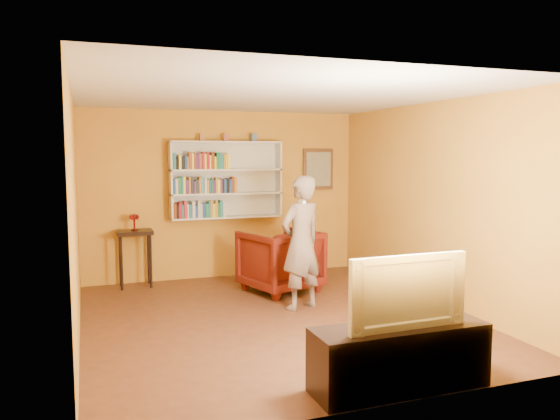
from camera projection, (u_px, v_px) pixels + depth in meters
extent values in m
cube|color=#4C2A18|center=(275.00, 323.00, 6.70)|extent=(5.30, 5.80, 0.12)
cube|color=#B87C22|center=(224.00, 195.00, 8.91)|extent=(5.30, 0.04, 2.70)
cube|color=#B87C22|center=(382.00, 240.00, 4.19)|extent=(5.30, 0.04, 2.70)
cube|color=#B87C22|center=(73.00, 217.00, 5.79)|extent=(0.04, 5.80, 2.70)
cube|color=#B87C22|center=(434.00, 203.00, 7.32)|extent=(0.04, 5.80, 2.70)
cube|color=silver|center=(274.00, 93.00, 6.41)|extent=(5.30, 5.80, 0.06)
cube|color=silver|center=(224.00, 179.00, 8.85)|extent=(1.80, 0.03, 1.20)
cube|color=silver|center=(171.00, 181.00, 8.43)|extent=(0.03, 0.28, 1.20)
cube|color=silver|center=(278.00, 179.00, 9.02)|extent=(0.03, 0.28, 1.20)
cube|color=silver|center=(227.00, 217.00, 8.79)|extent=(1.80, 0.28, 0.03)
cube|color=silver|center=(226.00, 193.00, 8.75)|extent=(1.80, 0.28, 0.03)
cube|color=silver|center=(226.00, 170.00, 8.71)|extent=(1.80, 0.28, 0.03)
cube|color=silver|center=(226.00, 142.00, 8.66)|extent=(1.80, 0.28, 0.03)
cube|color=brown|center=(175.00, 211.00, 8.44)|extent=(0.04, 0.14, 0.23)
cube|color=black|center=(177.00, 212.00, 8.46)|extent=(0.03, 0.16, 0.21)
cube|color=#A61925|center=(180.00, 210.00, 8.48)|extent=(0.04, 0.18, 0.25)
cube|color=teal|center=(182.00, 211.00, 8.49)|extent=(0.03, 0.18, 0.22)
cube|color=#A61925|center=(185.00, 210.00, 8.50)|extent=(0.04, 0.17, 0.27)
cube|color=beige|center=(187.00, 211.00, 8.51)|extent=(0.03, 0.16, 0.23)
cube|color=teal|center=(190.00, 211.00, 8.53)|extent=(0.04, 0.17, 0.22)
cube|color=beige|center=(193.00, 209.00, 8.55)|extent=(0.04, 0.18, 0.26)
cube|color=#224A9E|center=(196.00, 211.00, 8.56)|extent=(0.03, 0.16, 0.20)
cube|color=beige|center=(198.00, 209.00, 8.56)|extent=(0.04, 0.14, 0.27)
cube|color=beige|center=(201.00, 210.00, 8.59)|extent=(0.02, 0.17, 0.23)
cube|color=#224A9E|center=(203.00, 210.00, 8.60)|extent=(0.04, 0.16, 0.23)
cube|color=#1A7740|center=(206.00, 210.00, 8.63)|extent=(0.04, 0.19, 0.22)
cube|color=teal|center=(209.00, 209.00, 8.63)|extent=(0.02, 0.17, 0.25)
cube|color=#B77E24|center=(211.00, 209.00, 8.64)|extent=(0.03, 0.17, 0.26)
cube|color=yellow|center=(213.00, 210.00, 8.66)|extent=(0.04, 0.18, 0.22)
cube|color=#B77E24|center=(216.00, 209.00, 8.65)|extent=(0.03, 0.14, 0.26)
cube|color=#1A7740|center=(218.00, 209.00, 8.69)|extent=(0.03, 0.19, 0.23)
cube|color=teal|center=(220.00, 208.00, 8.68)|extent=(0.04, 0.15, 0.26)
cube|color=beige|center=(223.00, 209.00, 8.72)|extent=(0.04, 0.19, 0.23)
cube|color=#224A9E|center=(174.00, 187.00, 8.41)|extent=(0.03, 0.17, 0.23)
cube|color=beige|center=(176.00, 186.00, 8.41)|extent=(0.04, 0.14, 0.24)
cube|color=#1A7740|center=(179.00, 186.00, 8.42)|extent=(0.04, 0.14, 0.26)
cube|color=teal|center=(181.00, 185.00, 8.45)|extent=(0.03, 0.17, 0.26)
cube|color=yellow|center=(184.00, 185.00, 8.45)|extent=(0.03, 0.15, 0.27)
cube|color=#572267|center=(187.00, 187.00, 8.48)|extent=(0.04, 0.18, 0.22)
cube|color=#B77E24|center=(189.00, 185.00, 8.48)|extent=(0.03, 0.16, 0.26)
cube|color=black|center=(192.00, 185.00, 8.49)|extent=(0.04, 0.15, 0.26)
cube|color=#572267|center=(194.00, 187.00, 8.52)|extent=(0.02, 0.18, 0.20)
cube|color=black|center=(197.00, 187.00, 8.53)|extent=(0.04, 0.17, 0.21)
cube|color=#B77E24|center=(199.00, 185.00, 8.53)|extent=(0.03, 0.16, 0.26)
cube|color=teal|center=(202.00, 185.00, 8.55)|extent=(0.04, 0.15, 0.27)
cube|color=beige|center=(205.00, 185.00, 8.58)|extent=(0.03, 0.18, 0.25)
cube|color=#B77E24|center=(207.00, 187.00, 8.59)|extent=(0.04, 0.19, 0.21)
cube|color=#224A9E|center=(210.00, 187.00, 8.59)|extent=(0.02, 0.15, 0.21)
cube|color=#1A7740|center=(211.00, 186.00, 8.60)|extent=(0.03, 0.15, 0.23)
cube|color=#572267|center=(213.00, 187.00, 8.61)|extent=(0.03, 0.15, 0.20)
cube|color=#B77E24|center=(216.00, 185.00, 8.61)|extent=(0.02, 0.14, 0.25)
cube|color=yellow|center=(218.00, 186.00, 8.63)|extent=(0.04, 0.14, 0.22)
cube|color=#572267|center=(220.00, 186.00, 8.65)|extent=(0.03, 0.15, 0.22)
cube|color=black|center=(222.00, 186.00, 8.67)|extent=(0.03, 0.17, 0.22)
cube|color=#224A9E|center=(224.00, 186.00, 8.68)|extent=(0.03, 0.16, 0.22)
cube|color=black|center=(227.00, 186.00, 8.68)|extent=(0.04, 0.16, 0.23)
cube|color=#224A9E|center=(230.00, 186.00, 8.70)|extent=(0.04, 0.15, 0.21)
cube|color=brown|center=(232.00, 185.00, 8.71)|extent=(0.03, 0.16, 0.25)
cube|color=#B77E24|center=(235.00, 185.00, 8.72)|extent=(0.04, 0.15, 0.25)
cube|color=teal|center=(174.00, 161.00, 8.37)|extent=(0.04, 0.17, 0.26)
cube|color=black|center=(177.00, 163.00, 8.38)|extent=(0.04, 0.15, 0.20)
cube|color=yellow|center=(179.00, 162.00, 8.41)|extent=(0.04, 0.19, 0.22)
cube|color=black|center=(183.00, 163.00, 8.41)|extent=(0.04, 0.14, 0.20)
cube|color=#224A9E|center=(185.00, 163.00, 8.43)|extent=(0.03, 0.17, 0.21)
cube|color=#B77E24|center=(187.00, 163.00, 8.43)|extent=(0.02, 0.15, 0.20)
cube|color=brown|center=(190.00, 161.00, 8.45)|extent=(0.04, 0.16, 0.27)
cube|color=yellow|center=(192.00, 161.00, 8.47)|extent=(0.03, 0.19, 0.25)
cube|color=brown|center=(194.00, 161.00, 8.46)|extent=(0.03, 0.14, 0.26)
cube|color=#572267|center=(197.00, 162.00, 8.49)|extent=(0.04, 0.17, 0.23)
cube|color=brown|center=(200.00, 162.00, 8.50)|extent=(0.04, 0.15, 0.24)
cube|color=#A61925|center=(203.00, 161.00, 8.51)|extent=(0.03, 0.15, 0.27)
cube|color=yellow|center=(205.00, 162.00, 8.53)|extent=(0.03, 0.16, 0.24)
cube|color=#A61925|center=(207.00, 161.00, 8.54)|extent=(0.04, 0.16, 0.26)
cube|color=yellow|center=(209.00, 162.00, 8.55)|extent=(0.03, 0.16, 0.22)
cube|color=brown|center=(212.00, 161.00, 8.57)|extent=(0.04, 0.17, 0.27)
cube|color=yellow|center=(215.00, 163.00, 8.58)|extent=(0.03, 0.16, 0.19)
cube|color=#1A7740|center=(217.00, 161.00, 8.60)|extent=(0.03, 0.18, 0.26)
cube|color=teal|center=(219.00, 161.00, 8.61)|extent=(0.03, 0.18, 0.26)
cube|color=teal|center=(221.00, 162.00, 8.63)|extent=(0.03, 0.19, 0.23)
cube|color=#B77E24|center=(223.00, 161.00, 8.64)|extent=(0.02, 0.18, 0.24)
cube|color=yellow|center=(225.00, 161.00, 8.65)|extent=(0.03, 0.18, 0.24)
cube|color=yellow|center=(228.00, 161.00, 8.65)|extent=(0.04, 0.15, 0.25)
cube|color=#985B2B|center=(202.00, 138.00, 8.53)|extent=(0.08, 0.08, 0.10)
cube|color=#984632|center=(226.00, 138.00, 8.66)|extent=(0.08, 0.08, 0.11)
cube|color=#485978|center=(253.00, 138.00, 8.81)|extent=(0.09, 0.09, 0.12)
cube|color=#533017|center=(318.00, 169.00, 9.37)|extent=(0.55, 0.04, 0.70)
cube|color=gray|center=(319.00, 169.00, 9.35)|extent=(0.45, 0.02, 0.58)
cylinder|color=black|center=(121.00, 263.00, 8.05)|extent=(0.04, 0.04, 0.81)
cylinder|color=black|center=(151.00, 261.00, 8.19)|extent=(0.04, 0.04, 0.81)
cylinder|color=black|center=(120.00, 259.00, 8.34)|extent=(0.04, 0.04, 0.81)
cylinder|color=black|center=(148.00, 258.00, 8.48)|extent=(0.04, 0.04, 0.81)
cube|color=black|center=(135.00, 232.00, 8.22)|extent=(0.53, 0.40, 0.06)
cylinder|color=maroon|center=(134.00, 230.00, 8.22)|extent=(0.11, 0.11, 0.02)
cylinder|color=maroon|center=(134.00, 225.00, 8.21)|extent=(0.03, 0.03, 0.13)
ellipsoid|color=maroon|center=(134.00, 217.00, 8.20)|extent=(0.14, 0.14, 0.09)
cylinder|color=#FFE7AE|center=(139.00, 217.00, 8.22)|extent=(0.01, 0.01, 0.11)
cylinder|color=#FFE7AE|center=(138.00, 217.00, 8.26)|extent=(0.01, 0.01, 0.11)
cylinder|color=#FFE7AE|center=(135.00, 217.00, 8.27)|extent=(0.01, 0.01, 0.11)
cylinder|color=#FFE7AE|center=(131.00, 217.00, 8.24)|extent=(0.01, 0.01, 0.11)
cylinder|color=#FFE7AE|center=(129.00, 217.00, 8.20)|extent=(0.01, 0.01, 0.11)
cylinder|color=#FFE7AE|center=(130.00, 218.00, 8.15)|extent=(0.01, 0.01, 0.11)
cylinder|color=#FFE7AE|center=(132.00, 218.00, 8.13)|extent=(0.01, 0.01, 0.11)
cylinder|color=#FFE7AE|center=(135.00, 218.00, 8.13)|extent=(0.01, 0.01, 0.11)
cylinder|color=#FFE7AE|center=(138.00, 218.00, 8.17)|extent=(0.01, 0.01, 0.11)
imported|color=#440804|center=(280.00, 260.00, 8.00)|extent=(1.23, 1.24, 0.91)
imported|color=#6C5B4F|center=(301.00, 243.00, 7.04)|extent=(0.74, 0.61, 1.74)
cube|color=white|center=(302.00, 202.00, 6.60)|extent=(0.04, 0.15, 0.04)
cube|color=black|center=(399.00, 357.00, 4.67)|extent=(1.55, 0.47, 0.55)
imported|color=black|center=(401.00, 290.00, 4.61)|extent=(1.10, 0.17, 0.63)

